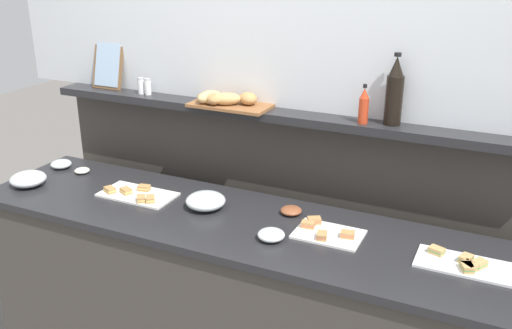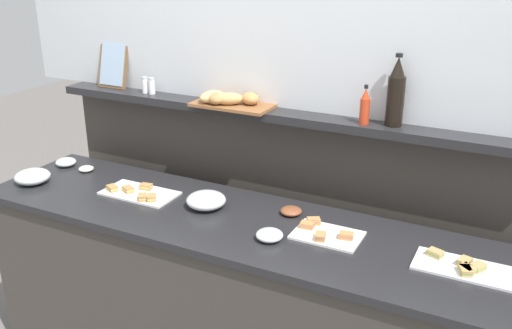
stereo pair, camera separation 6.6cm
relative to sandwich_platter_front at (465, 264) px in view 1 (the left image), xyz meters
name	(u,v)px [view 1 (the left image)]	position (x,y,z in m)	size (l,w,h in m)	color
ground_plane	(286,321)	(-0.95, 0.58, -0.95)	(12.00, 12.00, 0.00)	slate
buffet_counter	(240,309)	(-0.95, -0.02, -0.48)	(2.56, 0.63, 0.93)	#3D3833
back_ledge_unit	(281,223)	(-0.95, 0.47, -0.25)	(2.57, 0.22, 1.33)	#3D3833
sandwich_platter_front	(465,264)	(0.00, 0.00, 0.00)	(0.37, 0.18, 0.04)	white
sandwich_platter_side	(137,194)	(-1.51, 0.00, 0.00)	(0.37, 0.20, 0.04)	white
sandwich_platter_rear	(327,233)	(-0.55, 0.02, 0.00)	(0.28, 0.19, 0.04)	white
glass_bowl_large	(271,235)	(-0.75, -0.12, 0.01)	(0.11, 0.11, 0.05)	silver
glass_bowl_medium	(61,164)	(-2.12, 0.13, 0.01)	(0.11, 0.11, 0.04)	silver
glass_bowl_small	(28,180)	(-2.09, -0.12, 0.02)	(0.18, 0.18, 0.07)	silver
glass_bowl_extra	(206,201)	(-1.14, 0.03, 0.02)	(0.18, 0.18, 0.07)	silver
condiment_bowl_red	(291,211)	(-0.76, 0.14, 0.01)	(0.10, 0.10, 0.03)	brown
condiment_bowl_cream	(82,170)	(-1.96, 0.12, 0.00)	(0.08, 0.08, 0.03)	silver
wine_bottle_dark	(394,93)	(-0.40, 0.41, 0.53)	(0.08, 0.08, 0.32)	black
hot_sauce_bottle	(364,106)	(-0.52, 0.37, 0.46)	(0.04, 0.04, 0.18)	red
salt_shaker	(141,86)	(-1.74, 0.39, 0.43)	(0.03, 0.03, 0.09)	white
pepper_shaker	(148,87)	(-1.69, 0.39, 0.43)	(0.03, 0.03, 0.09)	white
bread_basket	(225,100)	(-1.21, 0.36, 0.42)	(0.40, 0.27, 0.07)	brown
framed_picture	(108,65)	(-1.98, 0.43, 0.52)	(0.19, 0.08, 0.26)	brown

